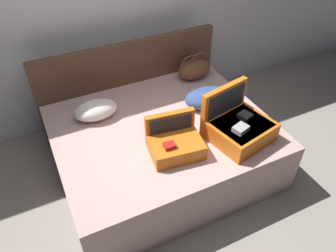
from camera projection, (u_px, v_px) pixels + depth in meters
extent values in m
plane|color=gray|center=(180.00, 192.00, 3.35)|extent=(12.00, 12.00, 0.00)
cube|color=silver|center=(114.00, 11.00, 3.64)|extent=(8.00, 0.10, 2.60)
cube|color=#BC9993|center=(163.00, 147.00, 3.44)|extent=(2.10, 1.72, 0.57)
cube|color=#4C3323|center=(130.00, 84.00, 3.89)|extent=(2.14, 0.08, 1.07)
cube|color=#D16619|center=(241.00, 131.00, 3.06)|extent=(0.61, 0.56, 0.19)
cube|color=#28282D|center=(242.00, 129.00, 3.04)|extent=(0.54, 0.49, 0.13)
cube|color=#99999E|center=(241.00, 129.00, 2.90)|extent=(0.16, 0.14, 0.05)
cube|color=black|center=(245.00, 116.00, 3.05)|extent=(0.14, 0.14, 0.05)
cube|color=#D16619|center=(223.00, 107.00, 3.12)|extent=(0.53, 0.16, 0.46)
cube|color=#28282D|center=(226.00, 108.00, 3.10)|extent=(0.44, 0.11, 0.39)
cube|color=#D16619|center=(176.00, 148.00, 2.91)|extent=(0.50, 0.38, 0.14)
cube|color=#28282D|center=(176.00, 146.00, 2.90)|extent=(0.44, 0.33, 0.10)
cube|color=#B21E19|center=(169.00, 146.00, 2.81)|extent=(0.10, 0.08, 0.04)
cube|color=#D16619|center=(170.00, 127.00, 2.99)|extent=(0.46, 0.11, 0.32)
cube|color=#28282D|center=(171.00, 129.00, 2.97)|extent=(0.39, 0.06, 0.27)
ellipsoid|color=brown|center=(194.00, 69.00, 3.88)|extent=(0.44, 0.31, 0.23)
torus|color=brown|center=(190.00, 66.00, 3.81)|extent=(0.27, 0.04, 0.27)
torus|color=brown|center=(199.00, 63.00, 3.86)|extent=(0.27, 0.04, 0.27)
ellipsoid|color=white|center=(96.00, 110.00, 3.31)|extent=(0.44, 0.28, 0.18)
ellipsoid|color=navy|center=(208.00, 98.00, 3.46)|extent=(0.54, 0.37, 0.19)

